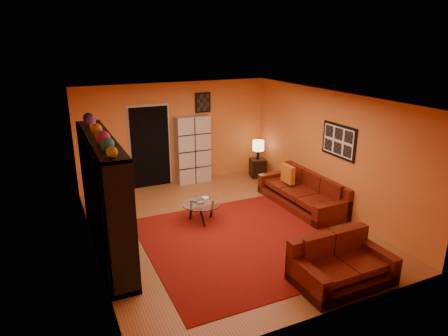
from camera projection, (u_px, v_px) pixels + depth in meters
name	position (u px, v px, depth m)	size (l,w,h in m)	color
floor	(225.00, 227.00, 8.07)	(6.00, 6.00, 0.00)	brown
ceiling	(225.00, 98.00, 7.26)	(6.00, 6.00, 0.00)	white
wall_back	(176.00, 133.00, 10.26)	(6.00, 6.00, 0.00)	orange
wall_front	(323.00, 231.00, 5.08)	(6.00, 6.00, 0.00)	orange
wall_left	(89.00, 185.00, 6.67)	(6.00, 6.00, 0.00)	orange
wall_right	(329.00, 151.00, 8.66)	(6.00, 6.00, 0.00)	orange
rug	(245.00, 241.00, 7.50)	(3.60, 3.60, 0.01)	#5D0D0A
doorway	(150.00, 147.00, 10.03)	(0.95, 0.10, 2.04)	black
wall_art_right	(339.00, 141.00, 8.30)	(0.03, 1.00, 0.70)	black
wall_art_back	(203.00, 102.00, 10.30)	(0.42, 0.03, 0.52)	black
entertainment_unit	(105.00, 197.00, 6.84)	(0.45, 3.00, 2.10)	black
tv	(108.00, 199.00, 6.84)	(0.13, 1.00, 0.57)	black
sofa	(305.00, 193.00, 9.07)	(0.99, 2.33, 0.85)	#4C110A
loveseat	(339.00, 264.00, 6.23)	(1.52, 0.93, 0.85)	#4C110A
throw_pillow	(288.00, 174.00, 9.27)	(0.12, 0.42, 0.42)	orange
coffee_table	(202.00, 205.00, 8.20)	(0.82, 0.82, 0.41)	silver
storage_cabinet	(193.00, 150.00, 10.36)	(0.88, 0.39, 1.75)	beige
bowl_chair	(111.00, 198.00, 8.71)	(0.72, 0.72, 0.59)	black
side_table	(258.00, 168.00, 10.93)	(0.40, 0.40, 0.50)	black
table_lamp	(258.00, 146.00, 10.74)	(0.31, 0.31, 0.51)	black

